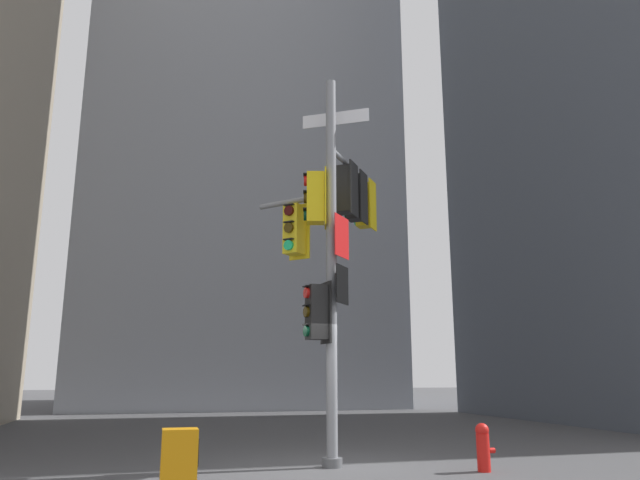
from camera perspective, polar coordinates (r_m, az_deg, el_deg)
name	(u,v)px	position (r m, az deg, el deg)	size (l,w,h in m)	color
ground	(332,467)	(11.27, 1.17, -20.83)	(120.00, 120.00, 0.00)	#474749
building_mid_block	(236,107)	(38.82, -7.98, 12.40)	(15.78, 15.78, 35.96)	#9399A3
signal_pole_assembly	(333,231)	(12.02, 1.27, 0.84)	(2.81, 2.32, 7.41)	gray
fire_hydrant	(483,446)	(11.07, 15.27, -18.40)	(0.33, 0.23, 0.79)	red
newspaper_box	(179,468)	(8.13, -13.31, -20.35)	(0.45, 0.36, 0.93)	orange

